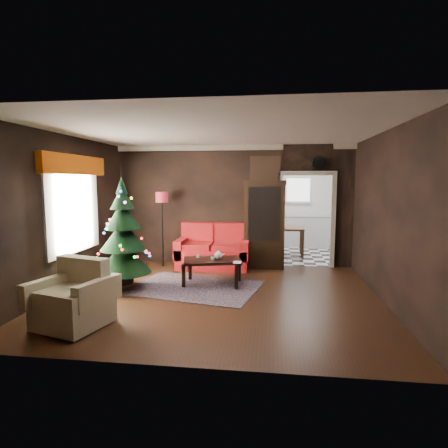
# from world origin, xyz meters

# --- Properties ---
(floor) EXTENTS (5.50, 5.50, 0.00)m
(floor) POSITION_xyz_m (0.00, 0.00, 0.00)
(floor) COLOR black
(floor) RESTS_ON ground
(ceiling) EXTENTS (5.50, 5.50, 0.00)m
(ceiling) POSITION_xyz_m (0.00, 0.00, 2.80)
(ceiling) COLOR white
(ceiling) RESTS_ON ground
(wall_back) EXTENTS (5.50, 0.00, 5.50)m
(wall_back) POSITION_xyz_m (0.00, 2.50, 1.40)
(wall_back) COLOR black
(wall_back) RESTS_ON ground
(wall_front) EXTENTS (5.50, 0.00, 5.50)m
(wall_front) POSITION_xyz_m (0.00, -2.50, 1.40)
(wall_front) COLOR black
(wall_front) RESTS_ON ground
(wall_left) EXTENTS (0.00, 5.50, 5.50)m
(wall_left) POSITION_xyz_m (-2.75, 0.00, 1.40)
(wall_left) COLOR black
(wall_left) RESTS_ON ground
(wall_right) EXTENTS (0.00, 5.50, 5.50)m
(wall_right) POSITION_xyz_m (2.75, 0.00, 1.40)
(wall_right) COLOR black
(wall_right) RESTS_ON ground
(doorway) EXTENTS (1.10, 0.10, 2.10)m
(doorway) POSITION_xyz_m (1.70, 2.50, 1.05)
(doorway) COLOR beige
(doorway) RESTS_ON ground
(left_window) EXTENTS (0.05, 1.60, 1.40)m
(left_window) POSITION_xyz_m (-2.71, 0.20, 1.45)
(left_window) COLOR white
(left_window) RESTS_ON wall_left
(valance) EXTENTS (0.12, 2.10, 0.35)m
(valance) POSITION_xyz_m (-2.63, 0.20, 2.27)
(valance) COLOR #A23F06
(valance) RESTS_ON wall_left
(kitchen_floor) EXTENTS (3.00, 3.00, 0.00)m
(kitchen_floor) POSITION_xyz_m (1.70, 4.00, 0.00)
(kitchen_floor) COLOR white
(kitchen_floor) RESTS_ON ground
(kitchen_window) EXTENTS (0.70, 0.06, 0.70)m
(kitchen_window) POSITION_xyz_m (1.70, 5.45, 1.70)
(kitchen_window) COLOR white
(kitchen_window) RESTS_ON ground
(rug) EXTENTS (2.61, 2.12, 0.01)m
(rug) POSITION_xyz_m (-0.50, 0.43, 0.01)
(rug) COLOR #5E4857
(rug) RESTS_ON ground
(loveseat) EXTENTS (1.70, 0.90, 1.00)m
(loveseat) POSITION_xyz_m (-0.40, 2.05, 0.50)
(loveseat) COLOR maroon
(loveseat) RESTS_ON ground
(curio_cabinet) EXTENTS (0.90, 0.45, 1.90)m
(curio_cabinet) POSITION_xyz_m (0.75, 2.27, 0.95)
(curio_cabinet) COLOR black
(curio_cabinet) RESTS_ON ground
(floor_lamp) EXTENTS (0.33, 0.33, 1.79)m
(floor_lamp) POSITION_xyz_m (-1.59, 2.06, 0.83)
(floor_lamp) COLOR black
(floor_lamp) RESTS_ON ground
(christmas_tree) EXTENTS (1.10, 1.10, 1.89)m
(christmas_tree) POSITION_xyz_m (-1.75, 0.18, 1.05)
(christmas_tree) COLOR black
(christmas_tree) RESTS_ON ground
(armchair) EXTENTS (1.07, 1.07, 0.88)m
(armchair) POSITION_xyz_m (-1.74, -1.61, 0.46)
(armchair) COLOR beige
(armchair) RESTS_ON ground
(coffee_table) EXTENTS (1.19, 0.87, 0.48)m
(coffee_table) POSITION_xyz_m (-0.20, 0.69, 0.25)
(coffee_table) COLOR black
(coffee_table) RESTS_ON rug
(teapot) EXTENTS (0.18, 0.18, 0.16)m
(teapot) POSITION_xyz_m (-0.09, 0.71, 0.57)
(teapot) COLOR white
(teapot) RESTS_ON coffee_table
(cup_a) EXTENTS (0.08, 0.08, 0.05)m
(cup_a) POSITION_xyz_m (-0.50, 0.81, 0.52)
(cup_a) COLOR white
(cup_a) RESTS_ON coffee_table
(cup_b) EXTENTS (0.08, 0.08, 0.06)m
(cup_b) POSITION_xyz_m (-0.18, 0.62, 0.53)
(cup_b) COLOR silver
(cup_b) RESTS_ON coffee_table
(book) EXTENTS (0.15, 0.02, 0.20)m
(book) POSITION_xyz_m (0.23, 0.43, 0.60)
(book) COLOR gray
(book) RESTS_ON coffee_table
(wall_clock) EXTENTS (0.32, 0.32, 0.06)m
(wall_clock) POSITION_xyz_m (1.95, 2.45, 2.38)
(wall_clock) COLOR silver
(wall_clock) RESTS_ON wall_back
(painting) EXTENTS (0.62, 0.05, 0.52)m
(painting) POSITION_xyz_m (0.75, 2.46, 2.25)
(painting) COLOR #AD7348
(painting) RESTS_ON wall_back
(kitchen_counter) EXTENTS (1.80, 0.60, 0.90)m
(kitchen_counter) POSITION_xyz_m (1.70, 5.20, 0.45)
(kitchen_counter) COLOR silver
(kitchen_counter) RESTS_ON ground
(kitchen_table) EXTENTS (0.70, 0.70, 0.75)m
(kitchen_table) POSITION_xyz_m (1.40, 3.70, 0.38)
(kitchen_table) COLOR #55341B
(kitchen_table) RESTS_ON ground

